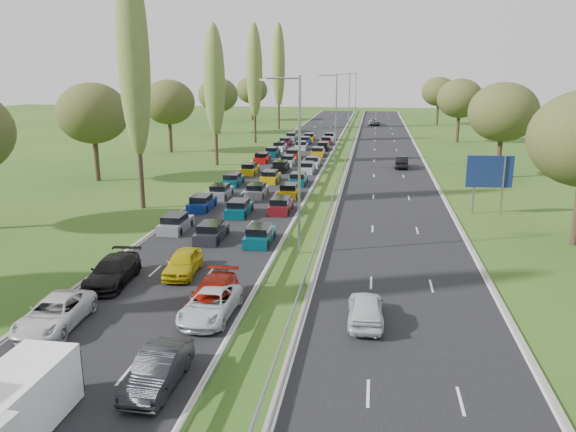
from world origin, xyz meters
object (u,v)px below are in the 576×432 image
at_px(near_car_2, 54,314).
at_px(white_van_rear, 14,405).
at_px(direction_sign, 490,174).
at_px(near_car_3, 113,271).

bearing_deg(near_car_2, white_van_rear, -71.19).
bearing_deg(direction_sign, near_car_2, -133.13).
distance_m(near_car_2, near_car_3, 6.03).
xyz_separation_m(white_van_rear, direction_sign, (21.84, 34.88, 2.40)).
height_order(near_car_2, near_car_3, near_car_3).
bearing_deg(direction_sign, white_van_rear, -122.05).
xyz_separation_m(near_car_3, white_van_rear, (3.19, -14.04, 0.38)).
height_order(near_car_3, white_van_rear, white_van_rear).
bearing_deg(white_van_rear, direction_sign, 58.00).
height_order(near_car_3, direction_sign, direction_sign).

